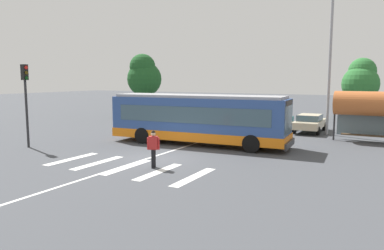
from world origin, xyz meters
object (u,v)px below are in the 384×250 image
parked_car_white (211,117)px  parked_car_charcoal (243,118)px  pedestrian_crossing_street (153,147)px  background_tree_right (361,80)px  twin_arm_street_lamp (330,48)px  parked_car_champagne (310,122)px  background_tree_left (144,76)px  bus_stop_shelter (374,105)px  traffic_light_near_corner (26,92)px  city_transit_bus (198,119)px  parked_car_teal (276,120)px

parked_car_white → parked_car_charcoal: size_ratio=1.00×
pedestrian_crossing_street → background_tree_right: bearing=74.4°
twin_arm_street_lamp → parked_car_white: bearing=177.3°
parked_car_champagne → background_tree_right: (2.70, 8.46, 3.11)m
parked_car_champagne → background_tree_left: 18.32m
background_tree_left → background_tree_right: bearing=15.0°
bus_stop_shelter → background_tree_left: background_tree_left is taller
traffic_light_near_corner → city_transit_bus: bearing=34.8°
traffic_light_near_corner → background_tree_left: (-4.47, 17.51, 1.11)m
city_transit_bus → parked_car_teal: size_ratio=2.50×
traffic_light_near_corner → parked_car_champagne: bearing=47.7°
twin_arm_street_lamp → background_tree_right: (1.34, 9.18, -2.30)m
parked_car_white → background_tree_right: bearing=38.8°
parked_car_champagne → bus_stop_shelter: bearing=-33.6°
parked_car_champagne → background_tree_right: 9.41m
city_transit_bus → background_tree_left: (-12.79, 11.73, 2.77)m
parked_car_white → parked_car_charcoal: bearing=5.2°
pedestrian_crossing_street → parked_car_white: (-4.33, 14.78, -0.20)m
pedestrian_crossing_street → parked_car_white: size_ratio=0.38×
parked_car_white → city_transit_bus: bearing=-68.9°
background_tree_right → bus_stop_shelter: bearing=-81.3°
parked_car_champagne → traffic_light_near_corner: 19.82m
traffic_light_near_corner → parked_car_charcoal: bearing=61.7°
bus_stop_shelter → twin_arm_street_lamp: bearing=144.1°
parked_car_teal → city_transit_bus: bearing=-103.6°
parked_car_teal → twin_arm_street_lamp: size_ratio=0.44×
parked_car_champagne → city_transit_bus: bearing=-119.4°
parked_car_white → twin_arm_street_lamp: 10.98m
parked_car_champagne → pedestrian_crossing_street: bearing=-104.4°
traffic_light_near_corner → pedestrian_crossing_street: bearing=-3.2°
bus_stop_shelter → background_tree_right: size_ratio=0.79×
parked_car_white → twin_arm_street_lamp: twin_arm_street_lamp is taller
parked_car_champagne → twin_arm_street_lamp: bearing=-27.9°
traffic_light_near_corner → parked_car_teal: bearing=54.7°
twin_arm_street_lamp → background_tree_right: size_ratio=1.72×
pedestrian_crossing_street → background_tree_right: size_ratio=0.29×
parked_car_teal → bus_stop_shelter: bearing=-24.6°
parked_car_white → background_tree_right: (10.88, 8.74, 3.11)m
background_tree_left → twin_arm_street_lamp: bearing=-11.0°
parked_car_champagne → twin_arm_street_lamp: size_ratio=0.44×
parked_car_teal → traffic_light_near_corner: (-10.52, -14.87, 2.49)m
city_transit_bus → parked_car_white: city_transit_bus is taller
twin_arm_street_lamp → parked_car_charcoal: bearing=174.1°
parked_car_white → parked_car_charcoal: (2.76, 0.25, 0.00)m
background_tree_right → city_transit_bus: bearing=-113.9°
parked_car_teal → twin_arm_street_lamp: (4.08, -1.05, 5.41)m
background_tree_right → parked_car_champagne: bearing=-107.7°
parked_car_charcoal → background_tree_right: size_ratio=0.77×
city_transit_bus → twin_arm_street_lamp: 11.18m
parked_car_teal → background_tree_left: 15.64m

